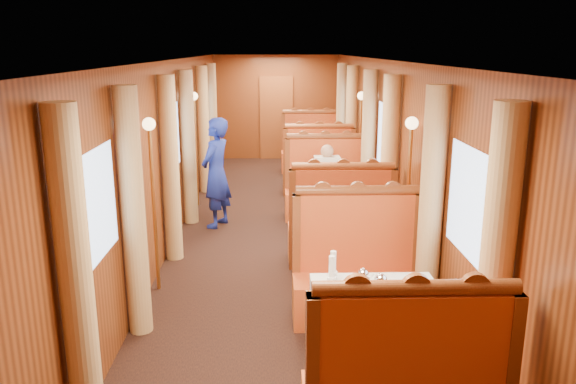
{
  "coord_description": "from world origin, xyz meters",
  "views": [
    {
      "loc": [
        -0.09,
        -7.7,
        2.66
      ],
      "look_at": [
        0.08,
        -1.45,
        1.05
      ],
      "focal_mm": 35.0,
      "sensor_mm": 36.0,
      "label": 1
    }
  ],
  "objects_px": {
    "rose_vase_mid": "(333,175)",
    "table_near": "(375,331)",
    "banquette_far_fwd": "(318,172)",
    "passenger": "(327,175)",
    "banquette_mid_aft": "(325,191)",
    "teapot_left": "(361,289)",
    "tea_tray": "(371,293)",
    "banquette_mid_fwd": "(340,231)",
    "banquette_near_aft": "(357,278)",
    "rose_vase_far": "(316,136)",
    "table_mid": "(332,212)",
    "teapot_back": "(363,281)",
    "banquette_far_aft": "(311,152)",
    "steward": "(216,173)",
    "fruit_plate": "(420,293)",
    "teapot_right": "(380,287)",
    "table_far": "(314,163)"
  },
  "relations": [
    {
      "from": "rose_vase_mid",
      "to": "table_near",
      "type": "bearing_deg",
      "value": -90.03
    },
    {
      "from": "banquette_far_fwd",
      "to": "passenger",
      "type": "relative_size",
      "value": 1.76
    },
    {
      "from": "banquette_mid_aft",
      "to": "teapot_left",
      "type": "distance_m",
      "value": 4.67
    },
    {
      "from": "tea_tray",
      "to": "passenger",
      "type": "bearing_deg",
      "value": 89.16
    },
    {
      "from": "banquette_mid_fwd",
      "to": "table_near",
      "type": "bearing_deg",
      "value": -90.0
    },
    {
      "from": "banquette_near_aft",
      "to": "rose_vase_far",
      "type": "xyz_separation_m",
      "value": [
        0.04,
        6.0,
        0.5
      ]
    },
    {
      "from": "table_mid",
      "to": "passenger",
      "type": "xyz_separation_m",
      "value": [
        -0.0,
        0.81,
        0.37
      ]
    },
    {
      "from": "rose_vase_mid",
      "to": "teapot_back",
      "type": "bearing_deg",
      "value": -91.84
    },
    {
      "from": "banquette_far_aft",
      "to": "banquette_near_aft",
      "type": "bearing_deg",
      "value": -90.0
    },
    {
      "from": "steward",
      "to": "passenger",
      "type": "height_order",
      "value": "steward"
    },
    {
      "from": "banquette_mid_aft",
      "to": "rose_vase_mid",
      "type": "bearing_deg",
      "value": -89.89
    },
    {
      "from": "banquette_mid_aft",
      "to": "tea_tray",
      "type": "bearing_deg",
      "value": -90.8
    },
    {
      "from": "banquette_mid_fwd",
      "to": "banquette_far_fwd",
      "type": "distance_m",
      "value": 3.5
    },
    {
      "from": "banquette_near_aft",
      "to": "banquette_mid_aft",
      "type": "distance_m",
      "value": 3.5
    },
    {
      "from": "banquette_near_aft",
      "to": "teapot_back",
      "type": "distance_m",
      "value": 1.05
    },
    {
      "from": "fruit_plate",
      "to": "banquette_mid_fwd",
      "type": "bearing_deg",
      "value": 97.18
    },
    {
      "from": "teapot_right",
      "to": "passenger",
      "type": "height_order",
      "value": "passenger"
    },
    {
      "from": "tea_tray",
      "to": "teapot_back",
      "type": "bearing_deg",
      "value": 108.91
    },
    {
      "from": "table_mid",
      "to": "teapot_back",
      "type": "relative_size",
      "value": 6.81
    },
    {
      "from": "banquette_mid_fwd",
      "to": "tea_tray",
      "type": "xyz_separation_m",
      "value": [
        -0.06,
        -2.57,
        0.33
      ]
    },
    {
      "from": "banquette_mid_fwd",
      "to": "teapot_right",
      "type": "distance_m",
      "value": 2.62
    },
    {
      "from": "banquette_near_aft",
      "to": "table_mid",
      "type": "bearing_deg",
      "value": 90.0
    },
    {
      "from": "table_near",
      "to": "banquette_near_aft",
      "type": "distance_m",
      "value": 1.02
    },
    {
      "from": "table_mid",
      "to": "banquette_far_aft",
      "type": "bearing_deg",
      "value": 90.0
    },
    {
      "from": "banquette_mid_fwd",
      "to": "teapot_left",
      "type": "height_order",
      "value": "banquette_mid_fwd"
    },
    {
      "from": "teapot_right",
      "to": "rose_vase_mid",
      "type": "height_order",
      "value": "rose_vase_mid"
    },
    {
      "from": "teapot_back",
      "to": "banquette_mid_aft",
      "type": "bearing_deg",
      "value": 72.13
    },
    {
      "from": "table_near",
      "to": "banquette_mid_aft",
      "type": "bearing_deg",
      "value": 90.0
    },
    {
      "from": "tea_tray",
      "to": "teapot_left",
      "type": "distance_m",
      "value": 0.12
    },
    {
      "from": "table_mid",
      "to": "banquette_mid_fwd",
      "type": "bearing_deg",
      "value": -90.0
    },
    {
      "from": "rose_vase_far",
      "to": "passenger",
      "type": "relative_size",
      "value": 0.47
    },
    {
      "from": "table_near",
      "to": "steward",
      "type": "distance_m",
      "value": 4.43
    },
    {
      "from": "passenger",
      "to": "table_mid",
      "type": "bearing_deg",
      "value": -90.0
    },
    {
      "from": "banquette_near_aft",
      "to": "steward",
      "type": "height_order",
      "value": "steward"
    },
    {
      "from": "table_mid",
      "to": "banquette_far_fwd",
      "type": "distance_m",
      "value": 2.49
    },
    {
      "from": "teapot_right",
      "to": "banquette_mid_aft",
      "type": "bearing_deg",
      "value": 74.2
    },
    {
      "from": "passenger",
      "to": "banquette_far_fwd",
      "type": "bearing_deg",
      "value": 90.0
    },
    {
      "from": "banquette_far_fwd",
      "to": "rose_vase_far",
      "type": "distance_m",
      "value": 1.15
    },
    {
      "from": "table_mid",
      "to": "passenger",
      "type": "relative_size",
      "value": 1.38
    },
    {
      "from": "passenger",
      "to": "table_far",
      "type": "bearing_deg",
      "value": 90.0
    },
    {
      "from": "steward",
      "to": "teapot_right",
      "type": "bearing_deg",
      "value": 44.66
    },
    {
      "from": "table_far",
      "to": "teapot_right",
      "type": "distance_m",
      "value": 7.12
    },
    {
      "from": "banquette_far_aft",
      "to": "teapot_back",
      "type": "relative_size",
      "value": 8.69
    },
    {
      "from": "table_near",
      "to": "banquette_far_aft",
      "type": "bearing_deg",
      "value": 90.0
    },
    {
      "from": "teapot_left",
      "to": "rose_vase_mid",
      "type": "distance_m",
      "value": 3.63
    },
    {
      "from": "banquette_mid_aft",
      "to": "teapot_right",
      "type": "relative_size",
      "value": 7.95
    },
    {
      "from": "fruit_plate",
      "to": "rose_vase_far",
      "type": "height_order",
      "value": "rose_vase_far"
    },
    {
      "from": "tea_tray",
      "to": "teapot_back",
      "type": "distance_m",
      "value": 0.15
    },
    {
      "from": "table_far",
      "to": "teapot_right",
      "type": "height_order",
      "value": "teapot_right"
    },
    {
      "from": "banquette_far_fwd",
      "to": "teapot_left",
      "type": "xyz_separation_m",
      "value": [
        -0.16,
        -6.12,
        0.4
      ]
    }
  ]
}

